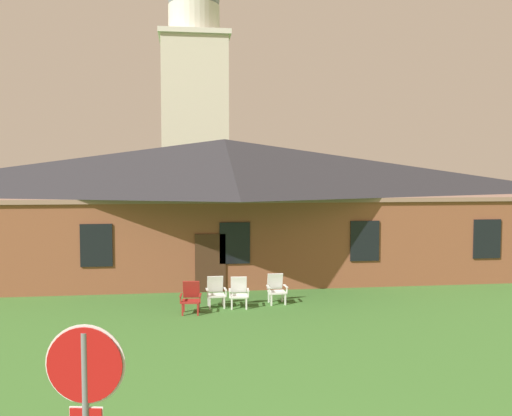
# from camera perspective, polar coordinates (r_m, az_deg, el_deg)

# --- Properties ---
(brick_building) EXTENTS (25.24, 10.40, 5.79)m
(brick_building) POSITION_cam_1_polar(r_m,az_deg,el_deg) (24.70, -3.28, 0.57)
(brick_building) COLOR brown
(brick_building) RESTS_ON ground
(dome_tower) EXTENTS (5.18, 5.18, 20.20)m
(dome_tower) POSITION_cam_1_polar(r_m,az_deg,el_deg) (42.24, -6.39, 10.44)
(dome_tower) COLOR beige
(dome_tower) RESTS_ON ground
(stop_sign) EXTENTS (0.80, 0.18, 2.80)m
(stop_sign) POSITION_cam_1_polar(r_m,az_deg,el_deg) (6.03, -17.27, -18.95)
(stop_sign) COLOR slate
(stop_sign) RESTS_ON ground
(lawn_chair_by_porch) EXTENTS (0.68, 0.71, 0.96)m
(lawn_chair_by_porch) POSITION_cam_1_polar(r_m,az_deg,el_deg) (17.12, -6.77, -9.14)
(lawn_chair_by_porch) COLOR maroon
(lawn_chair_by_porch) RESTS_ON ground
(lawn_chair_near_door) EXTENTS (0.67, 0.69, 0.96)m
(lawn_chair_near_door) POSITION_cam_1_polar(r_m,az_deg,el_deg) (17.84, -4.20, -8.60)
(lawn_chair_near_door) COLOR silver
(lawn_chair_near_door) RESTS_ON ground
(lawn_chair_left_end) EXTENTS (0.68, 0.71, 0.96)m
(lawn_chair_left_end) POSITION_cam_1_polar(r_m,az_deg,el_deg) (17.73, -1.80, -8.67)
(lawn_chair_left_end) COLOR white
(lawn_chair_left_end) RESTS_ON ground
(lawn_chair_middle) EXTENTS (0.66, 0.69, 0.96)m
(lawn_chair_middle) POSITION_cam_1_polar(r_m,az_deg,el_deg) (18.27, 2.11, -8.30)
(lawn_chair_middle) COLOR white
(lawn_chair_middle) RESTS_ON ground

